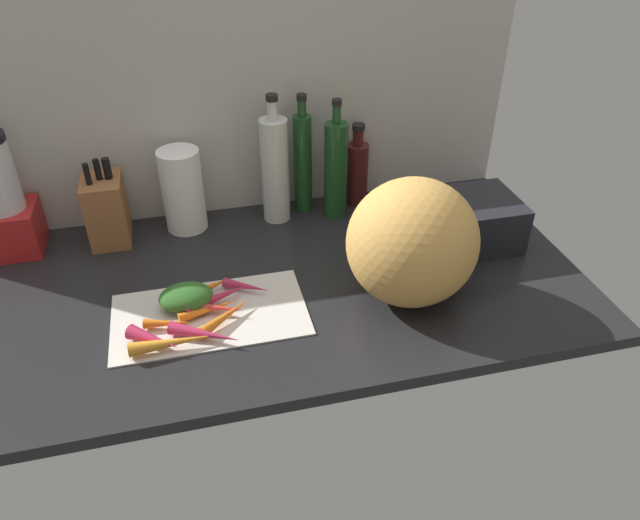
% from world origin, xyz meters
% --- Properties ---
extents(ground_plane, '(1.70, 0.80, 0.03)m').
position_xyz_m(ground_plane, '(0.00, 0.00, -0.01)').
color(ground_plane, black).
extents(wall_back, '(1.70, 0.03, 0.60)m').
position_xyz_m(wall_back, '(0.00, 0.39, 0.30)').
color(wall_back, '#BCB7AD').
rests_on(wall_back, ground_plane).
extents(cutting_board, '(0.44, 0.24, 0.01)m').
position_xyz_m(cutting_board, '(-0.07, -0.11, 0.00)').
color(cutting_board, beige).
rests_on(cutting_board, ground_plane).
extents(carrot_0, '(0.11, 0.08, 0.02)m').
position_xyz_m(carrot_0, '(0.03, -0.04, 0.02)').
color(carrot_0, '#B2264C').
rests_on(carrot_0, cutting_board).
extents(carrot_1, '(0.18, 0.04, 0.03)m').
position_xyz_m(carrot_1, '(-0.15, -0.21, 0.02)').
color(carrot_1, orange).
rests_on(carrot_1, cutting_board).
extents(carrot_2, '(0.16, 0.09, 0.03)m').
position_xyz_m(carrot_2, '(-0.05, -0.08, 0.02)').
color(carrot_2, '#B2264C').
rests_on(carrot_2, cutting_board).
extents(carrot_3, '(0.15, 0.10, 0.03)m').
position_xyz_m(carrot_3, '(-0.08, -0.19, 0.02)').
color(carrot_3, '#B2264C').
rests_on(carrot_3, cutting_board).
extents(carrot_4, '(0.12, 0.10, 0.03)m').
position_xyz_m(carrot_4, '(-0.19, -0.19, 0.02)').
color(carrot_4, '#B2264C').
rests_on(carrot_4, cutting_board).
extents(carrot_5, '(0.13, 0.11, 0.03)m').
position_xyz_m(carrot_5, '(-0.03, -0.14, 0.02)').
color(carrot_5, orange).
rests_on(carrot_5, cutting_board).
extents(carrot_6, '(0.10, 0.07, 0.03)m').
position_xyz_m(carrot_6, '(-0.06, -0.03, 0.02)').
color(carrot_6, orange).
rests_on(carrot_6, cutting_board).
extents(carrot_7, '(0.11, 0.04, 0.02)m').
position_xyz_m(carrot_7, '(-0.16, -0.13, 0.02)').
color(carrot_7, orange).
rests_on(carrot_7, cutting_board).
extents(carrot_8, '(0.16, 0.09, 0.03)m').
position_xyz_m(carrot_8, '(-0.06, -0.11, 0.02)').
color(carrot_8, red).
rests_on(carrot_8, cutting_board).
extents(carrot_9, '(0.14, 0.06, 0.02)m').
position_xyz_m(carrot_9, '(-0.07, -0.11, 0.02)').
color(carrot_9, orange).
rests_on(carrot_9, cutting_board).
extents(carrot_greens_pile, '(0.12, 0.09, 0.05)m').
position_xyz_m(carrot_greens_pile, '(-0.11, -0.07, 0.03)').
color(carrot_greens_pile, '#2D6023').
rests_on(carrot_greens_pile, cutting_board).
extents(winter_squash, '(0.30, 0.29, 0.30)m').
position_xyz_m(winter_squash, '(0.39, -0.14, 0.15)').
color(winter_squash, gold).
rests_on(winter_squash, ground_plane).
extents(knife_block, '(0.10, 0.13, 0.23)m').
position_xyz_m(knife_block, '(-0.29, 0.28, 0.09)').
color(knife_block, brown).
rests_on(knife_block, ground_plane).
extents(blender_appliance, '(0.14, 0.14, 0.32)m').
position_xyz_m(blender_appliance, '(-0.53, 0.29, 0.14)').
color(blender_appliance, red).
rests_on(blender_appliance, ground_plane).
extents(paper_towel_roll, '(0.11, 0.11, 0.23)m').
position_xyz_m(paper_towel_roll, '(-0.09, 0.30, 0.11)').
color(paper_towel_roll, white).
rests_on(paper_towel_roll, ground_plane).
extents(bottle_0, '(0.08, 0.08, 0.36)m').
position_xyz_m(bottle_0, '(0.16, 0.29, 0.15)').
color(bottle_0, silver).
rests_on(bottle_0, ground_plane).
extents(bottle_1, '(0.05, 0.05, 0.34)m').
position_xyz_m(bottle_1, '(0.24, 0.32, 0.15)').
color(bottle_1, '#19421E').
rests_on(bottle_1, ground_plane).
extents(bottle_2, '(0.06, 0.06, 0.34)m').
position_xyz_m(bottle_2, '(0.33, 0.27, 0.14)').
color(bottle_2, '#19421E').
rests_on(bottle_2, ground_plane).
extents(bottle_3, '(0.06, 0.06, 0.24)m').
position_xyz_m(bottle_3, '(0.40, 0.32, 0.10)').
color(bottle_3, '#471919').
rests_on(bottle_3, ground_plane).
extents(dish_rack, '(0.25, 0.20, 0.13)m').
position_xyz_m(dish_rack, '(0.62, 0.04, 0.06)').
color(dish_rack, black).
rests_on(dish_rack, ground_plane).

